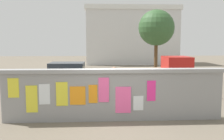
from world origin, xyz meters
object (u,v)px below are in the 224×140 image
at_px(bicycle_near, 150,101).
at_px(person_walking, 114,83).
at_px(auto_rickshaw_truck, 156,76).
at_px(car_parked, 70,74).
at_px(tree_roadside, 156,28).
at_px(motorcycle, 69,95).

relative_size(bicycle_near, person_walking, 1.04).
bearing_deg(auto_rickshaw_truck, bicycle_near, -106.84).
bearing_deg(person_walking, bicycle_near, -18.28).
height_order(bicycle_near, person_walking, person_walking).
distance_m(auto_rickshaw_truck, bicycle_near, 3.21).
xyz_separation_m(auto_rickshaw_truck, bicycle_near, (-0.92, -3.03, -0.54)).
bearing_deg(person_walking, car_parked, 114.67).
xyz_separation_m(car_parked, person_walking, (2.21, -4.81, 0.26)).
bearing_deg(tree_roadside, person_walking, -111.90).
xyz_separation_m(motorcycle, bicycle_near, (3.07, -0.80, -0.10)).
xyz_separation_m(auto_rickshaw_truck, car_parked, (-4.45, 2.22, -0.17)).
relative_size(car_parked, tree_roadside, 0.78).
bearing_deg(auto_rickshaw_truck, motorcycle, -150.80).
bearing_deg(motorcycle, car_parked, 95.90).
bearing_deg(car_parked, auto_rickshaw_truck, -26.52).
relative_size(motorcycle, bicycle_near, 1.13).
distance_m(motorcycle, person_walking, 1.86).
bearing_deg(person_walking, motorcycle, 168.30).
height_order(auto_rickshaw_truck, car_parked, auto_rickshaw_truck).
bearing_deg(car_parked, motorcycle, -84.10).
distance_m(bicycle_near, tree_roadside, 10.58).
xyz_separation_m(car_parked, bicycle_near, (3.53, -5.24, -0.37)).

